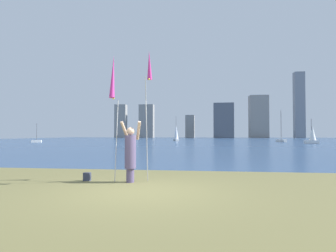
% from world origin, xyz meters
% --- Properties ---
extents(ground, '(120.00, 138.00, 0.12)m').
position_xyz_m(ground, '(0.00, 50.95, -0.06)').
color(ground, brown).
extents(person, '(0.68, 0.50, 1.84)m').
position_xyz_m(person, '(-0.57, 1.31, 0.91)').
color(person, '#594C72').
rests_on(person, ground).
extents(kite_flag_left, '(0.16, 0.71, 3.79)m').
position_xyz_m(kite_flag_left, '(-1.05, 1.06, 3.07)').
color(kite_flag_left, '#B2B2B7').
rests_on(kite_flag_left, ground).
extents(kite_flag_right, '(0.16, 0.74, 4.09)m').
position_xyz_m(kite_flag_right, '(-0.10, 1.81, 3.49)').
color(kite_flag_right, '#B2B2B7').
rests_on(kite_flag_right, ground).
extents(bag, '(0.21, 0.15, 0.26)m').
position_xyz_m(bag, '(-1.97, 1.39, 0.13)').
color(bag, '#33384C').
rests_on(bag, ground).
extents(sailboat_1, '(1.44, 2.06, 5.29)m').
position_xyz_m(sailboat_1, '(-4.83, 54.21, 1.54)').
color(sailboat_1, silver).
rests_on(sailboat_1, ground).
extents(sailboat_3, '(1.32, 2.92, 5.76)m').
position_xyz_m(sailboat_3, '(15.01, 48.27, 0.39)').
color(sailboat_3, white).
rests_on(sailboat_3, ground).
extents(sailboat_4, '(2.05, 1.07, 3.73)m').
position_xyz_m(sailboat_4, '(17.34, 39.30, 1.24)').
color(sailboat_4, white).
rests_on(sailboat_4, ground).
extents(sailboat_5, '(1.80, 1.37, 3.35)m').
position_xyz_m(sailboat_5, '(-27.66, 40.01, 0.23)').
color(sailboat_5, white).
rests_on(sailboat_5, ground).
extents(skyline_tower_0, '(4.57, 3.03, 13.33)m').
position_xyz_m(skyline_tower_0, '(-32.95, 107.16, 6.66)').
color(skyline_tower_0, gray).
rests_on(skyline_tower_0, ground).
extents(skyline_tower_1, '(5.81, 3.57, 13.34)m').
position_xyz_m(skyline_tower_1, '(-22.67, 108.71, 6.67)').
color(skyline_tower_1, gray).
rests_on(skyline_tower_1, ground).
extents(skyline_tower_2, '(3.45, 5.64, 8.88)m').
position_xyz_m(skyline_tower_2, '(-5.11, 108.82, 4.44)').
color(skyline_tower_2, gray).
rests_on(skyline_tower_2, ground).
extents(skyline_tower_3, '(7.37, 4.77, 13.03)m').
position_xyz_m(skyline_tower_3, '(7.67, 104.05, 6.51)').
color(skyline_tower_3, '#565B66').
rests_on(skyline_tower_3, ground).
extents(skyline_tower_4, '(6.97, 5.60, 16.37)m').
position_xyz_m(skyline_tower_4, '(21.36, 109.89, 8.19)').
color(skyline_tower_4, gray).
rests_on(skyline_tower_4, ground).
extents(skyline_tower_5, '(3.67, 3.23, 25.00)m').
position_xyz_m(skyline_tower_5, '(36.25, 109.39, 12.50)').
color(skyline_tower_5, gray).
rests_on(skyline_tower_5, ground).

